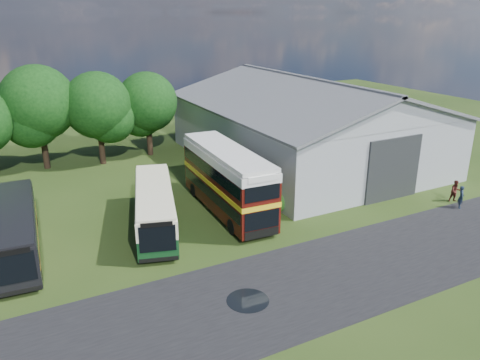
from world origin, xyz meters
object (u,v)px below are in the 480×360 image
bus_green_single (155,207)px  visitor_b (455,191)px  storage_shed (304,118)px  visitor_a (461,197)px  bus_maroon_double (227,181)px  bus_dark_single (15,230)px

bus_green_single → visitor_b: bearing=0.3°
storage_shed → visitor_b: (4.06, -14.72, -3.31)m
bus_green_single → visitor_a: bus_green_single is taller
storage_shed → visitor_a: size_ratio=14.38×
bus_green_single → visitor_b: (22.02, -6.20, -0.68)m
bus_maroon_double → bus_dark_single: bus_maroon_double is taller
bus_green_single → bus_maroon_double: (5.60, 0.35, 0.84)m
bus_dark_single → visitor_a: 30.89m
bus_maroon_double → visitor_a: 17.55m
storage_shed → visitor_b: 15.62m
bus_dark_single → visitor_b: bus_dark_single is taller
storage_shed → bus_green_single: (-17.96, -8.52, -2.63)m
bus_green_single → visitor_a: bearing=-2.8°
bus_green_single → visitor_a: 22.55m
bus_green_single → bus_maroon_double: 5.67m
bus_dark_single → visitor_a: bus_dark_single is taller
bus_green_single → bus_dark_single: bus_dark_single is taller
visitor_a → visitor_b: 1.24m
bus_maroon_double → bus_dark_single: bearing=-177.5°
storage_shed → bus_maroon_double: size_ratio=2.21×
bus_maroon_double → visitor_a: bearing=-23.0°
storage_shed → bus_dark_single: (-26.53, -8.11, -2.59)m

